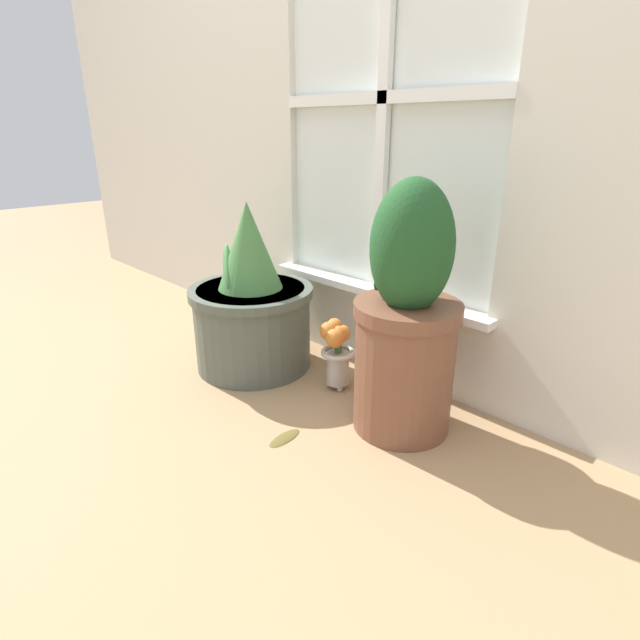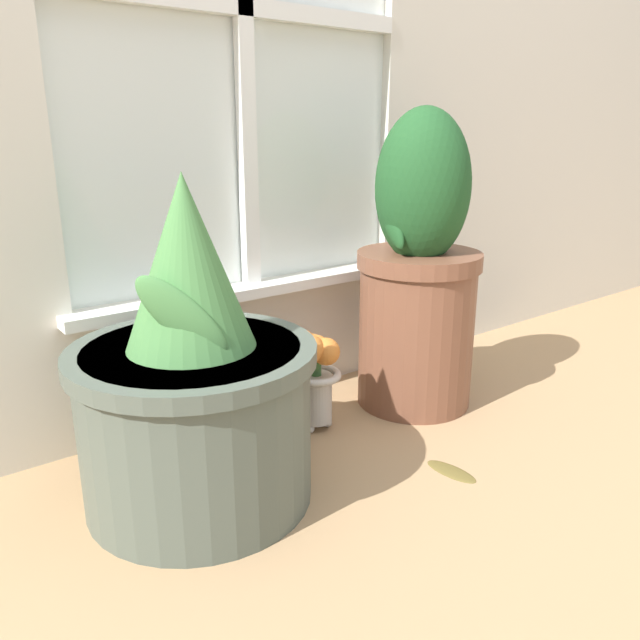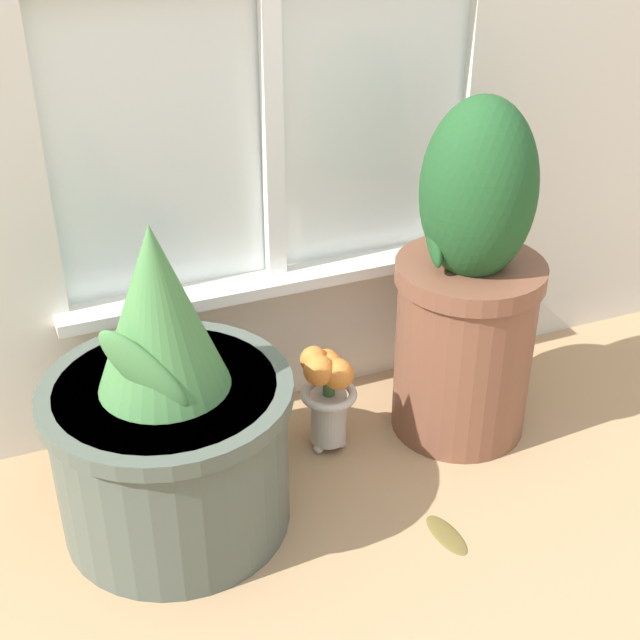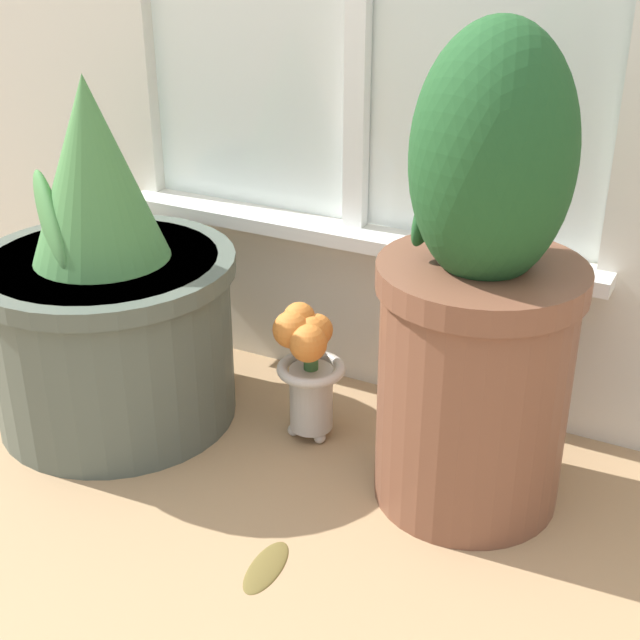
# 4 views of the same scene
# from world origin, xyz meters

# --- Properties ---
(ground_plane) EXTENTS (10.00, 10.00, 0.00)m
(ground_plane) POSITION_xyz_m (0.00, 0.00, 0.00)
(ground_plane) COLOR tan
(potted_plant_left) EXTENTS (0.42, 0.42, 0.57)m
(potted_plant_left) POSITION_xyz_m (-0.30, 0.25, 0.22)
(potted_plant_left) COLOR #4C564C
(potted_plant_left) RESTS_ON ground_plane
(potted_plant_right) EXTENTS (0.28, 0.28, 0.68)m
(potted_plant_right) POSITION_xyz_m (0.30, 0.31, 0.31)
(potted_plant_right) COLOR brown
(potted_plant_right) RESTS_ON ground_plane
(flower_vase) EXTENTS (0.11, 0.11, 0.23)m
(flower_vase) POSITION_xyz_m (0.02, 0.33, 0.14)
(flower_vase) COLOR #BCB7AD
(flower_vase) RESTS_ON ground_plane
(fallen_leaf) EXTENTS (0.05, 0.11, 0.01)m
(fallen_leaf) POSITION_xyz_m (0.12, 0.03, 0.00)
(fallen_leaf) COLOR brown
(fallen_leaf) RESTS_ON ground_plane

